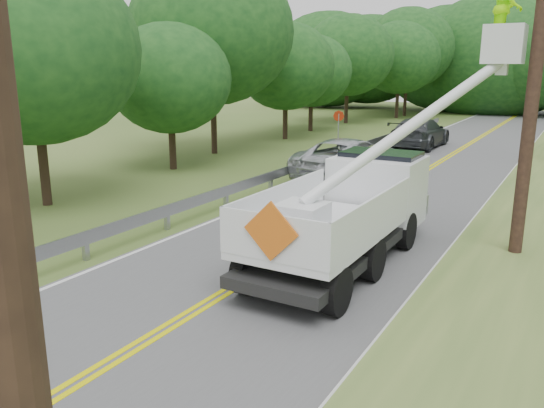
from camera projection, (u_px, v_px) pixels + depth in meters
The scene contains 9 objects.
ground at pixel (68, 389), 7.96m from camera, with size 140.00×140.00×0.00m, color #3B5820.
road at pixel (382, 197), 19.72m from camera, with size 7.20×96.00×0.03m.
guardrail at pixel (296, 169), 22.29m from camera, with size 0.18×48.00×0.77m.
treeline_left at pixel (301, 52), 35.33m from camera, with size 10.65×55.63×10.30m.
treeline_horizon at pixel (508, 58), 54.42m from camera, with size 57.65×14.40×12.70m.
bucket_truck at pixel (367, 195), 13.37m from camera, with size 4.46×6.84×6.69m.
suv_silver at pixel (349, 158), 23.05m from camera, with size 2.80×6.07×1.69m, color silver.
suv_darkgrey at pixel (420, 133), 31.85m from camera, with size 2.40×5.91×1.72m, color #373B3F.
stop_sign_permanent at pixel (338, 128), 26.92m from camera, with size 0.51×0.22×2.54m.
Camera 1 is at (6.12, -4.61, 4.58)m, focal length 35.88 mm.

